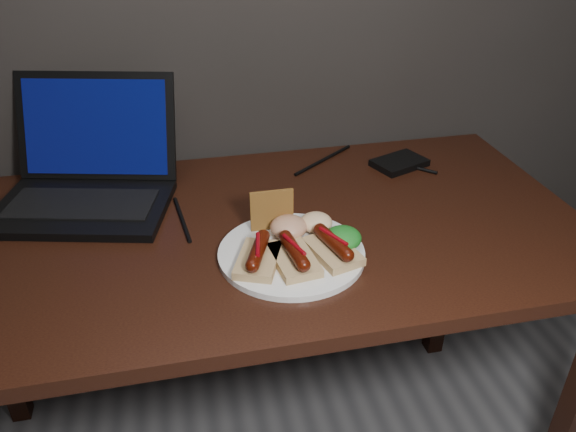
{
  "coord_description": "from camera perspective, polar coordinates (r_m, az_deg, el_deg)",
  "views": [
    {
      "loc": [
        -0.12,
        0.42,
        1.36
      ],
      "look_at": [
        0.07,
        1.29,
        0.82
      ],
      "focal_mm": 35.0,
      "sensor_mm": 36.0,
      "label": 1
    }
  ],
  "objects": [
    {
      "name": "salsa_mound",
      "position": [
        1.08,
        0.07,
        -1.12
      ],
      "size": [
        0.07,
        0.07,
        0.04
      ],
      "primitive_type": "ellipsoid",
      "color": "maroon",
      "rests_on": "plate"
    },
    {
      "name": "coleslaw_mound",
      "position": [
        1.1,
        2.87,
        -0.67
      ],
      "size": [
        0.06,
        0.06,
        0.04
      ],
      "primitive_type": "ellipsoid",
      "color": "beige",
      "rests_on": "plate"
    },
    {
      "name": "bread_sausage_right",
      "position": [
        1.03,
        4.59,
        -3.19
      ],
      "size": [
        0.1,
        0.13,
        0.04
      ],
      "color": "tan",
      "rests_on": "plate"
    },
    {
      "name": "desk",
      "position": [
        1.2,
        -4.07,
        -4.73
      ],
      "size": [
        1.4,
        0.7,
        0.75
      ],
      "color": "black",
      "rests_on": "ground"
    },
    {
      "name": "hard_drive",
      "position": [
        1.42,
        11.25,
        5.33
      ],
      "size": [
        0.15,
        0.13,
        0.02
      ],
      "primitive_type": "cube",
      "rotation": [
        0.0,
        0.0,
        0.37
      ],
      "color": "black",
      "rests_on": "desk"
    },
    {
      "name": "plate",
      "position": [
        1.05,
        0.35,
        -3.81
      ],
      "size": [
        0.35,
        0.35,
        0.01
      ],
      "primitive_type": "cylinder",
      "rotation": [
        0.0,
        0.0,
        0.34
      ],
      "color": "white",
      "rests_on": "desk"
    },
    {
      "name": "bread_sausage_left",
      "position": [
        1.01,
        -3.05,
        -4.04
      ],
      "size": [
        0.11,
        0.13,
        0.04
      ],
      "color": "tan",
      "rests_on": "plate"
    },
    {
      "name": "crispbread",
      "position": [
        1.09,
        -1.65,
        0.61
      ],
      "size": [
        0.09,
        0.01,
        0.08
      ],
      "primitive_type": "cube",
      "color": "#A6732D",
      "rests_on": "plate"
    },
    {
      "name": "bread_sausage_center",
      "position": [
        1.01,
        0.62,
        -4.05
      ],
      "size": [
        0.08,
        0.12,
        0.04
      ],
      "color": "tan",
      "rests_on": "plate"
    },
    {
      "name": "desk_cables",
      "position": [
        1.29,
        -5.89,
        2.81
      ],
      "size": [
        1.01,
        0.37,
        0.01
      ],
      "color": "black",
      "rests_on": "desk"
    },
    {
      "name": "laptop",
      "position": [
        1.3,
        -19.68,
        3.89
      ],
      "size": [
        0.42,
        0.4,
        0.25
      ],
      "color": "black",
      "rests_on": "desk"
    },
    {
      "name": "salad_greens",
      "position": [
        1.06,
        5.61,
        -2.23
      ],
      "size": [
        0.07,
        0.07,
        0.04
      ],
      "primitive_type": "ellipsoid",
      "color": "#105316",
      "rests_on": "plate"
    }
  ]
}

